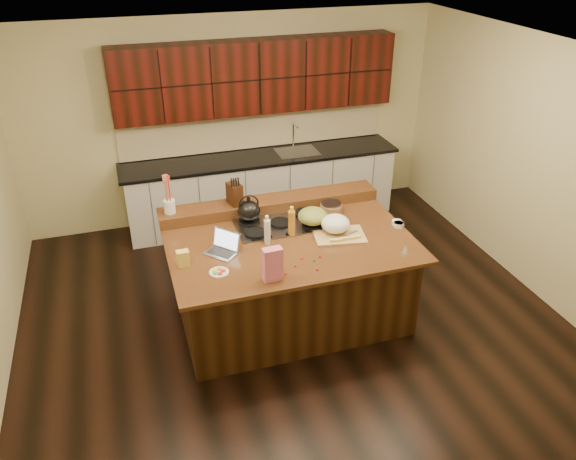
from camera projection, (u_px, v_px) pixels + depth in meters
name	position (u px, v px, depth m)	size (l,w,h in m)	color
room	(290.00, 200.00, 5.33)	(5.52, 5.02, 2.72)	black
island	(289.00, 278.00, 5.76)	(2.40, 1.60, 0.92)	black
back_ledge	(270.00, 204.00, 6.09)	(2.40, 0.30, 0.12)	black
cooktop	(281.00, 224.00, 5.78)	(0.92, 0.52, 0.05)	gray
back_counter	(260.00, 151.00, 7.44)	(3.70, 0.66, 2.40)	silver
kettle	(249.00, 211.00, 5.74)	(0.24, 0.24, 0.21)	black
green_bowl	(313.00, 216.00, 5.70)	(0.30, 0.30, 0.17)	olive
laptop	(223.00, 247.00, 5.31)	(0.37, 0.37, 0.20)	#B7B7BC
oil_bottle	(292.00, 224.00, 5.54)	(0.07, 0.07, 0.27)	#BC7D21
vinegar_bottle	(267.00, 232.00, 5.42)	(0.06, 0.06, 0.25)	silver
wooden_tray	(336.00, 226.00, 5.59)	(0.55, 0.45, 0.20)	tan
ramekin_a	(399.00, 225.00, 5.75)	(0.10, 0.10, 0.04)	white
ramekin_b	(397.00, 223.00, 5.80)	(0.10, 0.10, 0.04)	white
ramekin_c	(399.00, 225.00, 5.76)	(0.10, 0.10, 0.04)	white
strainer_bowl	(331.00, 208.00, 6.03)	(0.24, 0.24, 0.09)	#996B3F
kitchen_timer	(405.00, 249.00, 5.32)	(0.08, 0.08, 0.07)	silver
pink_bag	(272.00, 264.00, 4.85)	(0.17, 0.09, 0.31)	#DA6686
candy_plate	(219.00, 272.00, 5.02)	(0.18, 0.18, 0.01)	white
package_box	(183.00, 258.00, 5.09)	(0.11, 0.08, 0.16)	#ECCB53
utensil_crock	(170.00, 206.00, 5.75)	(0.12, 0.12, 0.14)	white
knife_block	(235.00, 194.00, 5.91)	(0.11, 0.19, 0.23)	black
gumdrop_0	(320.00, 257.00, 5.24)	(0.02, 0.02, 0.02)	red
gumdrop_1	(314.00, 261.00, 5.18)	(0.02, 0.02, 0.02)	#198C26
gumdrop_2	(286.00, 274.00, 4.99)	(0.02, 0.02, 0.02)	red
gumdrop_3	(282.00, 262.00, 5.15)	(0.02, 0.02, 0.02)	#198C26
gumdrop_4	(302.00, 258.00, 5.21)	(0.02, 0.02, 0.02)	red
gumdrop_5	(277.00, 267.00, 5.09)	(0.02, 0.02, 0.02)	#198C26
gumdrop_6	(295.00, 266.00, 5.10)	(0.02, 0.02, 0.02)	red
gumdrop_7	(277.00, 268.00, 5.08)	(0.02, 0.02, 0.02)	#198C26
gumdrop_8	(317.00, 270.00, 5.05)	(0.02, 0.02, 0.02)	red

